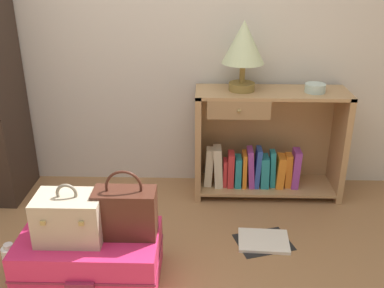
{
  "coord_description": "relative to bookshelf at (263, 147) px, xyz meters",
  "views": [
    {
      "loc": [
        0.37,
        -1.55,
        1.59
      ],
      "look_at": [
        0.3,
        0.84,
        0.55
      ],
      "focal_mm": 41.67,
      "sensor_mm": 36.0,
      "label": 1
    }
  ],
  "objects": [
    {
      "name": "bookshelf",
      "position": [
        0.0,
        0.0,
        0.0
      ],
      "size": [
        1.0,
        0.34,
        0.75
      ],
      "color": "tan",
      "rests_on": "ground_plane"
    },
    {
      "name": "table_lamp",
      "position": [
        -0.17,
        -0.0,
        0.7
      ],
      "size": [
        0.27,
        0.27,
        0.45
      ],
      "color": "olive",
      "rests_on": "bookshelf"
    },
    {
      "name": "bowl",
      "position": [
        0.3,
        -0.03,
        0.43
      ],
      "size": [
        0.13,
        0.13,
        0.06
      ],
      "primitive_type": "cylinder",
      "color": "silver",
      "rests_on": "bookshelf"
    },
    {
      "name": "suitcase_large",
      "position": [
        -0.99,
        -0.96,
        -0.22
      ],
      "size": [
        0.72,
        0.43,
        0.26
      ],
      "color": "#DB2860",
      "rests_on": "ground_plane"
    },
    {
      "name": "train_case",
      "position": [
        -1.07,
        -0.97,
        0.03
      ],
      "size": [
        0.33,
        0.22,
        0.31
      ],
      "color": "#B7A88E",
      "rests_on": "suitcase_large"
    },
    {
      "name": "handbag",
      "position": [
        -0.8,
        -0.93,
        0.05
      ],
      "size": [
        0.31,
        0.15,
        0.36
      ],
      "color": "#472319",
      "rests_on": "suitcase_large"
    },
    {
      "name": "bottle",
      "position": [
        -1.43,
        -0.92,
        -0.26
      ],
      "size": [
        0.08,
        0.08,
        0.18
      ],
      "color": "white",
      "rests_on": "ground_plane"
    },
    {
      "name": "open_book_on_floor",
      "position": [
        -0.05,
        -0.62,
        -0.34
      ],
      "size": [
        0.37,
        0.32,
        0.02
      ],
      "color": "white",
      "rests_on": "ground_plane"
    }
  ]
}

